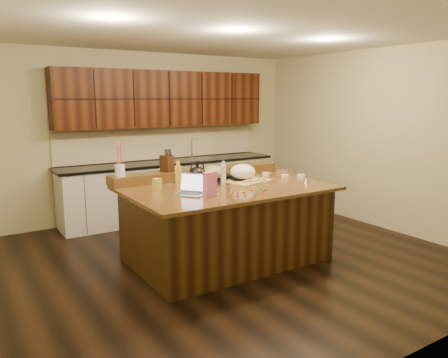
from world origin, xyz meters
TOP-DOWN VIEW (x-y plane):
  - room at (0.00, 0.00)m, footprint 5.52×5.02m
  - island at (0.00, 0.00)m, footprint 2.40×1.60m
  - back_ledge at (0.00, 0.70)m, footprint 2.40×0.30m
  - cooktop at (0.00, 0.30)m, footprint 0.92×0.52m
  - back_counter at (0.30, 2.23)m, footprint 3.70×0.66m
  - kettle at (-0.30, 0.17)m, footprint 0.25×0.25m
  - green_bowl at (0.00, 0.30)m, footprint 0.31×0.31m
  - laptop at (-0.56, -0.16)m, footprint 0.40×0.41m
  - oil_bottle at (-0.54, 0.20)m, footprint 0.09×0.09m
  - vinegar_bottle at (-0.01, 0.04)m, footprint 0.08×0.08m
  - wooden_tray at (0.35, 0.13)m, footprint 0.63×0.52m
  - ramekin_a at (0.95, 0.03)m, footprint 0.13×0.13m
  - ramekin_b at (1.15, -0.06)m, footprint 0.10×0.10m
  - ramekin_c at (0.84, 0.31)m, footprint 0.11×0.11m
  - strainer_bowl at (1.07, 0.19)m, footprint 0.30×0.30m
  - kitchen_timer at (0.96, -0.37)m, footprint 0.10×0.10m
  - pink_bag at (-0.45, -0.38)m, footprint 0.16×0.10m
  - candy_plate at (-0.41, -0.31)m, footprint 0.23×0.23m
  - package_box at (-0.79, 0.26)m, footprint 0.11×0.10m
  - utensil_crock at (-1.07, 0.70)m, footprint 0.16×0.16m
  - knife_block at (-0.45, 0.70)m, footprint 0.14×0.19m
  - gumdrop_0 at (-0.05, -0.43)m, footprint 0.02×0.02m
  - gumdrop_1 at (-0.12, -0.57)m, footprint 0.02×0.02m
  - gumdrop_2 at (-0.27, -0.49)m, footprint 0.02×0.02m
  - gumdrop_3 at (0.22, -0.39)m, footprint 0.02×0.02m
  - gumdrop_4 at (0.09, -0.61)m, footprint 0.02×0.02m
  - gumdrop_5 at (0.18, -0.49)m, footprint 0.02×0.02m
  - gumdrop_6 at (0.22, -0.48)m, footprint 0.02×0.02m
  - gumdrop_7 at (-0.04, -0.43)m, footprint 0.02×0.02m
  - gumdrop_8 at (0.09, -0.39)m, footprint 0.02×0.02m
  - gumdrop_9 at (0.06, -0.53)m, footprint 0.02×0.02m
  - gumdrop_10 at (-0.16, -0.39)m, footprint 0.02×0.02m
  - gumdrop_11 at (0.16, -0.40)m, footprint 0.02×0.02m
  - gumdrop_12 at (-0.18, -0.50)m, footprint 0.02×0.02m
  - gumdrop_13 at (-0.12, -0.42)m, footprint 0.02×0.02m
  - gumdrop_14 at (-0.21, -0.56)m, footprint 0.02×0.02m

SIDE VIEW (x-z plane):
  - island at x=0.00m, z-range 0.00..0.92m
  - candy_plate at x=-0.41m, z-range 0.92..0.93m
  - gumdrop_0 at x=-0.05m, z-range 0.92..0.94m
  - gumdrop_1 at x=-0.12m, z-range 0.92..0.94m
  - gumdrop_2 at x=-0.27m, z-range 0.92..0.94m
  - gumdrop_3 at x=0.22m, z-range 0.92..0.94m
  - gumdrop_4 at x=0.09m, z-range 0.92..0.94m
  - gumdrop_5 at x=0.18m, z-range 0.92..0.94m
  - gumdrop_6 at x=0.22m, z-range 0.92..0.94m
  - gumdrop_7 at x=-0.04m, z-range 0.92..0.94m
  - gumdrop_8 at x=0.09m, z-range 0.92..0.94m
  - gumdrop_9 at x=0.06m, z-range 0.92..0.94m
  - gumdrop_10 at x=-0.16m, z-range 0.92..0.94m
  - gumdrop_11 at x=0.16m, z-range 0.92..0.94m
  - gumdrop_12 at x=-0.18m, z-range 0.92..0.94m
  - gumdrop_13 at x=-0.12m, z-range 0.92..0.94m
  - gumdrop_14 at x=-0.21m, z-range 0.92..0.94m
  - cooktop at x=0.00m, z-range 0.91..0.96m
  - ramekin_a at x=0.95m, z-range 0.92..0.96m
  - ramekin_b at x=1.15m, z-range 0.92..0.96m
  - ramekin_c at x=0.84m, z-range 0.92..0.96m
  - kitchen_timer at x=0.96m, z-range 0.92..0.99m
  - strainer_bowl at x=1.07m, z-range 0.92..1.01m
  - laptop at x=-0.56m, z-range 0.87..1.09m
  - back_ledge at x=0.00m, z-range 0.92..1.04m
  - back_counter at x=0.30m, z-range -0.22..2.18m
  - package_box at x=-0.79m, z-range 0.92..1.05m
  - wooden_tray at x=0.35m, z-range 0.91..1.13m
  - vinegar_bottle at x=-0.01m, z-range 0.92..1.17m
  - green_bowl at x=0.00m, z-range 0.97..1.13m
  - pink_bag at x=-0.45m, z-range 0.92..1.19m
  - oil_bottle at x=-0.54m, z-range 0.92..1.19m
  - kettle at x=-0.30m, z-range 0.97..1.16m
  - utensil_crock at x=-1.07m, z-range 1.04..1.18m
  - knife_block at x=-0.45m, z-range 1.04..1.25m
  - room at x=0.00m, z-range -0.01..2.71m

